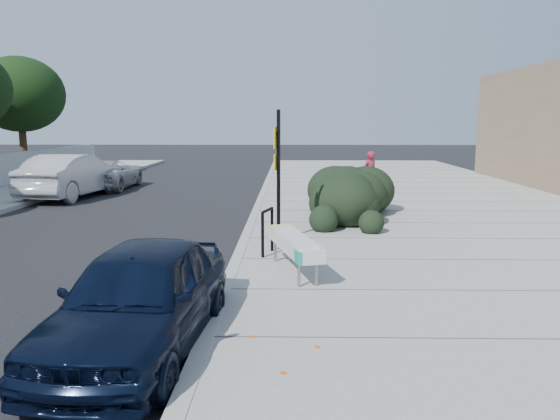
{
  "coord_description": "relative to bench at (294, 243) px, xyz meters",
  "views": [
    {
      "loc": [
        1.07,
        -8.55,
        2.85
      ],
      "look_at": [
        0.85,
        2.83,
        1.0
      ],
      "focal_mm": 35.0,
      "sensor_mm": 36.0,
      "label": 1
    }
  ],
  "objects": [
    {
      "name": "pedestrian",
      "position": [
        2.77,
        10.06,
        0.29
      ],
      "size": [
        0.72,
        0.66,
        1.65
      ],
      "primitive_type": "imported",
      "rotation": [
        0.0,
        0.0,
        3.72
      ],
      "color": "maroon",
      "rests_on": "sidewalk_near"
    },
    {
      "name": "tree_far_f",
      "position": [
        -13.64,
        18.0,
        3.5
      ],
      "size": [
        4.4,
        4.4,
        6.07
      ],
      "color": "#332114",
      "rests_on": "ground"
    },
    {
      "name": "sidewalk_near",
      "position": [
        4.46,
        4.0,
        -0.62
      ],
      "size": [
        11.2,
        50.0,
        0.15
      ],
      "primitive_type": "cube",
      "color": "gray",
      "rests_on": "ground"
    },
    {
      "name": "wagon_silver",
      "position": [
        -8.33,
        10.81,
        0.14
      ],
      "size": [
        2.4,
        5.21,
        1.66
      ],
      "primitive_type": "imported",
      "rotation": [
        0.0,
        0.0,
        3.01
      ],
      "color": "#B4B5B9",
      "rests_on": "ground"
    },
    {
      "name": "curb_near",
      "position": [
        -1.14,
        4.0,
        -0.61
      ],
      "size": [
        0.22,
        50.0,
        0.17
      ],
      "primitive_type": "cube",
      "color": "#9E9E99",
      "rests_on": "ground"
    },
    {
      "name": "sign_post",
      "position": [
        -0.35,
        2.7,
        1.12
      ],
      "size": [
        0.15,
        0.34,
        2.96
      ],
      "rotation": [
        0.0,
        0.0,
        -0.24
      ],
      "color": "black",
      "rests_on": "sidewalk_near"
    },
    {
      "name": "suv_silver",
      "position": [
        -7.88,
        13.64,
        -0.08
      ],
      "size": [
        2.03,
        4.39,
        1.22
      ],
      "primitive_type": "imported",
      "rotation": [
        0.0,
        0.0,
        3.14
      ],
      "color": "#A7AAAD",
      "rests_on": "ground"
    },
    {
      "name": "ground",
      "position": [
        -1.14,
        -1.0,
        -0.69
      ],
      "size": [
        120.0,
        120.0,
        0.0
      ],
      "primitive_type": "plane",
      "color": "black",
      "rests_on": "ground"
    },
    {
      "name": "bench",
      "position": [
        0.0,
        0.0,
        0.0
      ],
      "size": [
        1.01,
        2.32,
        0.68
      ],
      "rotation": [
        0.0,
        0.0,
        0.26
      ],
      "color": "gray",
      "rests_on": "sidewalk_near"
    },
    {
      "name": "hedge",
      "position": [
        1.7,
        5.6,
        0.24
      ],
      "size": [
        2.78,
        4.48,
        1.57
      ],
      "primitive_type": "ellipsoid",
      "rotation": [
        0.0,
        0.0,
        0.17
      ],
      "color": "black",
      "rests_on": "sidewalk_near"
    },
    {
      "name": "sedan_navy",
      "position": [
        -1.94,
        -3.08,
        -0.01
      ],
      "size": [
        1.94,
        4.13,
        1.37
      ],
      "primitive_type": "imported",
      "rotation": [
        0.0,
        0.0,
        -0.08
      ],
      "color": "black",
      "rests_on": "ground"
    },
    {
      "name": "bike_rack",
      "position": [
        -0.54,
        1.4,
        0.03
      ],
      "size": [
        0.23,
        0.62,
        0.94
      ],
      "rotation": [
        0.0,
        0.0,
        -0.29
      ],
      "color": "black",
      "rests_on": "sidewalk_near"
    }
  ]
}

